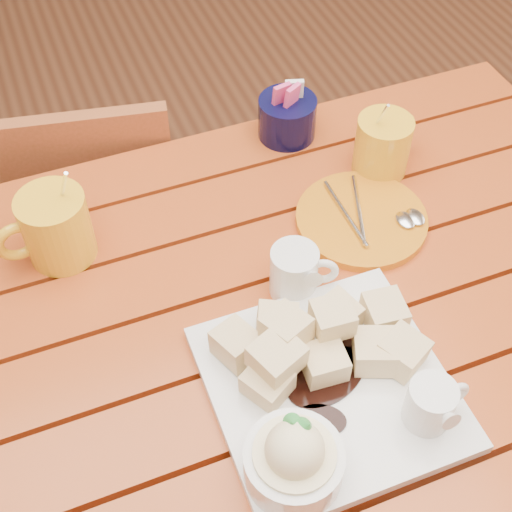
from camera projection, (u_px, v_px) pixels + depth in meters
name	position (u px, v px, depth m)	size (l,w,h in m)	color
table	(275.00, 354.00, 1.06)	(1.20, 0.79, 0.75)	#A43D15
dessert_plate	(323.00, 392.00, 0.86)	(0.29, 0.29, 0.12)	white
coffee_mug_left	(54.00, 227.00, 1.00)	(0.14, 0.10, 0.16)	gold
coffee_mug_right	(384.00, 144.00, 1.13)	(0.12, 0.09, 0.15)	gold
cream_pitcher	(296.00, 271.00, 0.97)	(0.10, 0.08, 0.08)	white
sugar_caddy	(287.00, 117.00, 1.19)	(0.10, 0.10, 0.11)	black
orange_saucer	(363.00, 219.00, 1.08)	(0.20, 0.20, 0.02)	orange
chair_far	(87.00, 225.00, 1.49)	(0.45, 0.45, 0.81)	brown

